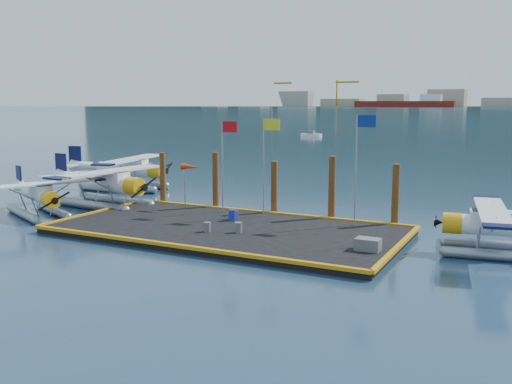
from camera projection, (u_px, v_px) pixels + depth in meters
ground at (227, 234)px, 33.40m from camera, size 4000.00×4000.00×0.00m
dock at (227, 230)px, 33.37m from camera, size 20.00×10.00×0.40m
dock_bumpers at (227, 225)px, 33.32m from camera, size 20.25×10.25×0.18m
seaplane_a at (39, 197)px, 38.06m from camera, size 8.02×8.40×3.09m
seaplane_b at (109, 186)px, 41.26m from camera, size 9.54×10.53×3.72m
seaplane_c at (129, 172)px, 49.61m from camera, size 9.71×10.61×3.75m
seaplane_d at (499, 229)px, 28.38m from camera, size 8.12×8.91×3.15m
drum_0 at (232, 215)px, 35.10m from camera, size 0.48×0.48×0.68m
drum_1 at (238, 227)px, 31.85m from camera, size 0.42×0.42×0.59m
drum_3 at (207, 227)px, 32.04m from camera, size 0.39×0.39×0.55m
drum_5 at (235, 215)px, 35.43m from camera, size 0.40×0.40×0.57m
crate at (368, 244)px, 28.05m from camera, size 1.21×0.80×0.60m
flagpole_red at (225, 152)px, 37.08m from camera, size 1.14×0.08×6.00m
flagpole_yellow at (267, 152)px, 35.73m from camera, size 1.14×0.08×6.20m
flagpole_blue at (360, 153)px, 33.02m from camera, size 1.14×0.08×6.50m
windsock at (190, 168)px, 38.48m from camera, size 1.40×0.44×3.12m
piling_0 at (163, 180)px, 41.64m from camera, size 0.44×0.44×4.00m
piling_1 at (216, 182)px, 39.61m from camera, size 0.44×0.44×4.20m
piling_2 at (274, 190)px, 37.64m from camera, size 0.44×0.44×3.80m
piling_3 at (332, 190)px, 35.81m from camera, size 0.44×0.44×4.30m
piling_4 at (395, 197)px, 34.05m from camera, size 0.44×0.44×4.00m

